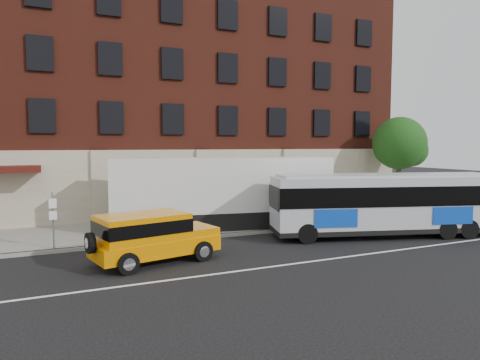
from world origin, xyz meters
name	(u,v)px	position (x,y,z in m)	size (l,w,h in m)	color
ground	(310,266)	(0.00, 0.00, 0.00)	(120.00, 120.00, 0.00)	black
sidewalk	(219,224)	(0.00, 9.00, 0.07)	(60.00, 6.00, 0.15)	gray
kerb	(242,234)	(0.00, 6.00, 0.07)	(60.00, 0.25, 0.15)	gray
lane_line	(303,263)	(0.00, 0.50, 0.01)	(60.00, 0.12, 0.01)	white
building	(177,100)	(-0.01, 16.92, 7.58)	(30.00, 12.10, 15.00)	#5A2115
sign_pole	(53,218)	(-8.50, 6.15, 1.45)	(0.30, 0.20, 2.50)	slate
street_tree	(400,145)	(13.54, 9.48, 4.41)	(3.60, 3.60, 6.20)	#3C2B1E
city_bus	(386,202)	(6.26, 2.90, 1.67)	(11.29, 5.43, 3.03)	#B7BAC2
yellow_suv	(150,235)	(-5.23, 2.86, 1.08)	(5.05, 2.88, 1.88)	orange
shipping_container	(223,195)	(-0.33, 7.60, 1.87)	(11.56, 4.24, 3.78)	black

